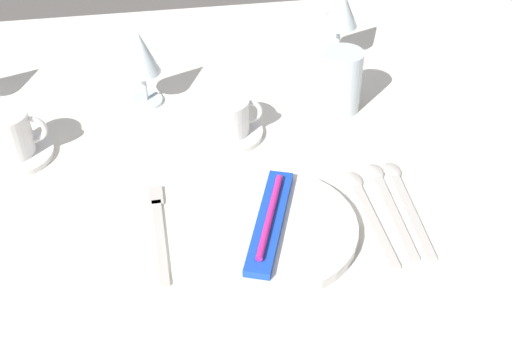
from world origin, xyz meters
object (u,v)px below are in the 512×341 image
dinner_plate (270,229)px  fork_outer (159,228)px  spoon_soup (365,205)px  coffee_cup_left (227,115)px  wine_glass_centre (340,11)px  drink_tumbler (341,84)px  spoon_dessert (386,197)px  wine_glass_right (141,56)px  toothbrush_package (270,220)px  spoon_tea (404,196)px  coffee_cup_right (10,133)px

dinner_plate → fork_outer: bearing=167.6°
spoon_soup → coffee_cup_left: 0.28m
coffee_cup_left → wine_glass_centre: 0.35m
coffee_cup_left → drink_tumbler: 0.22m
drink_tumbler → spoon_dessert: bearing=-88.7°
wine_glass_right → drink_tumbler: size_ratio=1.25×
spoon_dessert → coffee_cup_left: size_ratio=2.13×
fork_outer → wine_glass_right: 0.35m
toothbrush_package → coffee_cup_left: bearing=96.4°
wine_glass_centre → drink_tumbler: (-0.04, -0.18, -0.05)m
spoon_soup → spoon_dessert: (0.04, 0.01, -0.00)m
dinner_plate → toothbrush_package: size_ratio=1.20×
spoon_tea → fork_outer: bearing=-178.5°
spoon_dessert → wine_glass_right: size_ratio=1.51×
spoon_soup → drink_tumbler: (0.03, 0.27, 0.05)m
coffee_cup_left → drink_tumbler: bearing=13.5°
coffee_cup_left → coffee_cup_right: (-0.35, -0.00, 0.01)m
spoon_tea → drink_tumbler: (-0.03, 0.26, 0.05)m
dinner_plate → wine_glass_right: size_ratio=1.77×
fork_outer → spoon_soup: size_ratio=0.96×
wine_glass_right → fork_outer: bearing=-88.9°
fork_outer → coffee_cup_left: coffee_cup_left is taller
fork_outer → spoon_soup: (0.31, -0.00, 0.00)m
toothbrush_package → spoon_soup: toothbrush_package is taller
fork_outer → toothbrush_package: bearing=-12.4°
wine_glass_right → wine_glass_centre: bearing=15.1°
fork_outer → spoon_dessert: spoon_dessert is taller
spoon_soup → coffee_cup_right: bearing=158.3°
toothbrush_package → coffee_cup_left: 0.25m
fork_outer → wine_glass_centre: (0.38, 0.45, 0.10)m
fork_outer → spoon_dessert: (0.34, 0.01, -0.00)m
spoon_soup → spoon_tea: same height
spoon_soup → drink_tumbler: size_ratio=1.86×
dinner_plate → wine_glass_centre: (0.23, 0.48, 0.09)m
coffee_cup_left → coffee_cup_right: bearing=-179.5°
spoon_dessert → spoon_tea: same height
coffee_cup_left → wine_glass_centre: (0.25, 0.23, 0.06)m
toothbrush_package → coffee_cup_right: coffee_cup_right is taller
dinner_plate → coffee_cup_left: coffee_cup_left is taller
fork_outer → spoon_soup: spoon_soup is taller
spoon_soup → fork_outer: bearing=180.0°
fork_outer → wine_glass_centre: 0.60m
spoon_soup → wine_glass_right: (-0.31, 0.34, 0.09)m
coffee_cup_right → wine_glass_centre: size_ratio=0.65×
wine_glass_centre → drink_tumbler: size_ratio=1.33×
wine_glass_right → drink_tumbler: 0.36m
wine_glass_centre → dinner_plate: bearing=-115.1°
fork_outer → coffee_cup_left: bearing=59.2°
fork_outer → wine_glass_centre: size_ratio=1.35×
spoon_tea → wine_glass_centre: 0.45m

